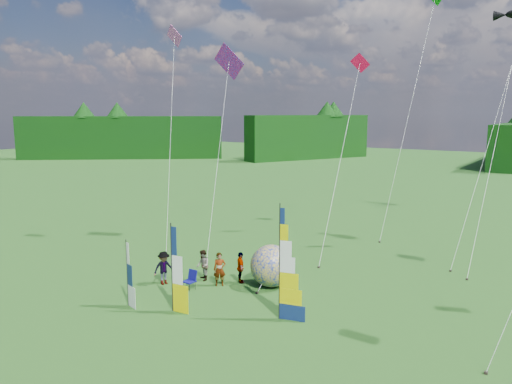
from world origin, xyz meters
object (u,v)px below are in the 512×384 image
Objects in this scene: feather_banner_main at (279,264)px; kite_whale at (499,120)px; spectator_c at (164,268)px; camp_chair at (189,280)px; spectator_b at (203,265)px; side_banner_left at (172,269)px; side_banner_far at (127,274)px; spectator_a at (220,269)px; bol_inflatable at (271,266)px; spectator_d at (241,268)px.

feather_banner_main is 0.29× the size of kite_whale.
camp_chair is (1.70, 0.08, -0.37)m from spectator_c.
side_banner_left is at bearing -30.43° from spectator_b.
spectator_a is (1.90, 4.58, -0.65)m from side_banner_far.
feather_banner_main is at bearing 18.57° from side_banner_left.
side_banner_left is 2.25× the size of spectator_c.
spectator_d is at bearing -164.36° from bol_inflatable.
side_banner_left is 2.38× the size of spectator_b.
side_banner_far is at bearing 110.68° from spectator_d.
spectator_c reaches higher than spectator_b.
kite_whale is at bearing 57.10° from camp_chair.
bol_inflatable reaches higher than spectator_d.
kite_whale is (13.38, 15.65, 7.72)m from spectator_c.
spectator_a reaches higher than camp_chair.
side_banner_far is 1.73× the size of spectator_a.
bol_inflatable is 1.25× the size of spectator_c.
side_banner_far reaches higher than camp_chair.
kite_whale is (5.94, 16.07, 6.10)m from feather_banner_main.
kite_whale reaches higher than spectator_d.
feather_banner_main is 18.19m from kite_whale.
spectator_b is at bearing 68.16° from spectator_d.
bol_inflatable is 1.32× the size of spectator_b.
kite_whale is at bearing 11.52° from spectator_a.
bol_inflatable is at bearing -119.05° from spectator_d.
bol_inflatable is at bearing 114.26° from feather_banner_main.
feather_banner_main is at bearing 37.44° from side_banner_far.
spectator_c reaches higher than camp_chair.
kite_whale reaches higher than camp_chair.
spectator_a is at bearing -37.50° from spectator_c.
bol_inflatable is 1.74m from spectator_d.
feather_banner_main reaches higher than side_banner_left.
kite_whale is at bearing -17.43° from spectator_c.
camp_chair is at bearing -164.38° from spectator_a.
feather_banner_main is 5.34m from spectator_d.
kite_whale is (8.47, 12.74, 7.50)m from bol_inflatable.
kite_whale reaches higher than feather_banner_main.
feather_banner_main is at bearing -1.09° from camp_chair.
bol_inflatable reaches higher than camp_chair.
spectator_d is 18.36m from kite_whale.
kite_whale is at bearing -82.18° from spectator_d.
spectator_c is (-1.32, -1.63, 0.05)m from spectator_b.
bol_inflatable is 0.13× the size of kite_whale.
spectator_a is 1.73× the size of camp_chair.
camp_chair is at bearing 102.03° from spectator_d.
side_banner_left is 0.23× the size of kite_whale.
feather_banner_main reaches higher than camp_chair.
camp_chair is (-1.55, -2.37, -0.33)m from spectator_d.
spectator_b is (0.61, 4.74, -0.71)m from side_banner_far.
side_banner_left is at bearing -126.43° from spectator_a.
spectator_c is at bearing 118.45° from side_banner_far.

